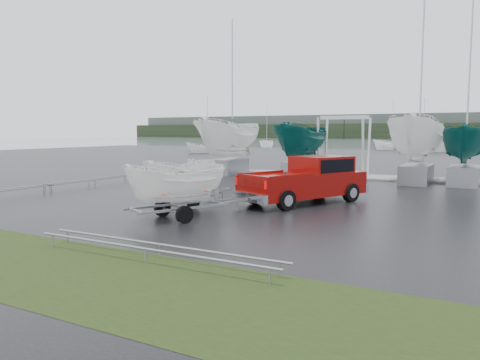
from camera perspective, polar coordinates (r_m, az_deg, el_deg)
ground_plane at (r=21.42m, az=-2.73°, el=-2.32°), size 120.00×120.00×0.00m
lake at (r=118.63m, az=23.46°, el=4.01°), size 300.00×300.00×0.00m
dock at (r=33.12m, az=9.10°, el=0.65°), size 30.00×3.00×0.12m
treeline at (r=188.39m, az=25.52°, el=5.39°), size 300.00×8.00×6.00m
far_hill at (r=196.39m, az=25.68°, el=5.97°), size 300.00×6.00×10.00m
pickup_truck at (r=20.48m, az=8.47°, el=0.17°), size 4.33×6.30×1.99m
trailer_hitched at (r=16.42m, az=-7.68°, el=3.67°), size 2.56×3.77×4.49m
trailer_parked at (r=19.18m, az=-7.14°, el=3.87°), size 1.85×3.73×4.40m
boat_hoist at (r=32.37m, az=12.55°, el=5.10°), size 3.30×2.18×4.12m
keelboat_0 at (r=33.63m, az=-1.36°, el=8.37°), size 2.82×3.20×11.00m
keelboat_1 at (r=31.42m, az=7.55°, el=7.45°), size 2.47×3.20×7.66m
keelboat_2 at (r=29.39m, az=20.99°, el=8.46°), size 2.86×3.20×11.05m
keelboat_3 at (r=29.41m, az=25.90°, el=6.41°), size 2.28×3.20×10.45m
mast_rack_0 at (r=27.83m, az=-17.63°, el=0.05°), size 0.56×6.50×0.06m
mast_rack_2 at (r=11.45m, az=-10.60°, el=-7.99°), size 7.00×0.56×0.06m
moored_boat_0 at (r=66.58m, az=-3.96°, el=3.32°), size 3.29×3.29×11.05m
moored_boat_1 at (r=75.02m, az=21.37°, el=3.23°), size 3.04×2.98×11.63m
moored_boat_4 at (r=91.55m, az=3.27°, el=4.06°), size 2.43×2.47×10.81m
moored_boat_5 at (r=80.06m, az=18.01°, el=3.49°), size 3.42×3.38×11.48m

